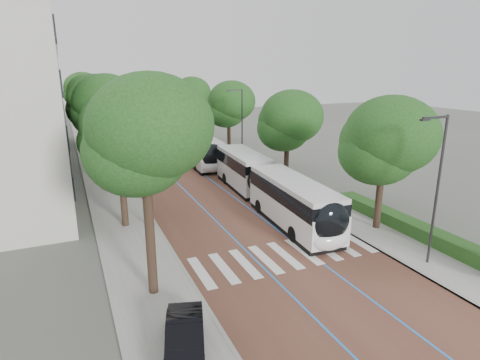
% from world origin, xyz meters
% --- Properties ---
extents(ground, '(160.00, 160.00, 0.00)m').
position_xyz_m(ground, '(0.00, 0.00, 0.00)').
color(ground, '#51544C').
rests_on(ground, ground).
extents(road, '(11.00, 140.00, 0.02)m').
position_xyz_m(road, '(0.00, 40.00, 0.01)').
color(road, '#563026').
rests_on(road, ground).
extents(sidewalk_left, '(4.00, 140.00, 0.12)m').
position_xyz_m(sidewalk_left, '(-7.50, 40.00, 0.06)').
color(sidewalk_left, gray).
rests_on(sidewalk_left, ground).
extents(sidewalk_right, '(4.00, 140.00, 0.12)m').
position_xyz_m(sidewalk_right, '(7.50, 40.00, 0.06)').
color(sidewalk_right, gray).
rests_on(sidewalk_right, ground).
extents(kerb_left, '(0.20, 140.00, 0.14)m').
position_xyz_m(kerb_left, '(-5.60, 40.00, 0.06)').
color(kerb_left, gray).
rests_on(kerb_left, ground).
extents(kerb_right, '(0.20, 140.00, 0.14)m').
position_xyz_m(kerb_right, '(5.60, 40.00, 0.06)').
color(kerb_right, gray).
rests_on(kerb_right, ground).
extents(zebra_crossing, '(10.55, 3.60, 0.01)m').
position_xyz_m(zebra_crossing, '(0.20, 1.00, 0.03)').
color(zebra_crossing, silver).
rests_on(zebra_crossing, ground).
extents(lane_line_left, '(0.12, 126.00, 0.01)m').
position_xyz_m(lane_line_left, '(-1.60, 40.00, 0.02)').
color(lane_line_left, blue).
rests_on(lane_line_left, road).
extents(lane_line_right, '(0.12, 126.00, 0.01)m').
position_xyz_m(lane_line_right, '(1.60, 40.00, 0.02)').
color(lane_line_right, blue).
rests_on(lane_line_right, road).
extents(hedge, '(1.20, 14.00, 0.80)m').
position_xyz_m(hedge, '(9.10, 0.00, 0.52)').
color(hedge, '#1B4A19').
rests_on(hedge, sidewalk_right).
extents(streetlight_near, '(1.82, 0.20, 8.00)m').
position_xyz_m(streetlight_near, '(6.62, -3.00, 4.82)').
color(streetlight_near, '#2E2E31').
rests_on(streetlight_near, sidewalk_right).
extents(streetlight_far, '(1.82, 0.20, 8.00)m').
position_xyz_m(streetlight_far, '(6.62, 22.00, 4.82)').
color(streetlight_far, '#2E2E31').
rests_on(streetlight_far, sidewalk_right).
extents(lamp_post_left, '(0.14, 0.14, 8.00)m').
position_xyz_m(lamp_post_left, '(-6.10, 8.00, 4.12)').
color(lamp_post_left, '#2E2E31').
rests_on(lamp_post_left, sidewalk_left).
extents(trees_left, '(6.03, 60.70, 9.64)m').
position_xyz_m(trees_left, '(-7.50, 27.35, 6.64)').
color(trees_left, black).
rests_on(trees_left, ground).
extents(trees_right, '(5.81, 47.81, 8.31)m').
position_xyz_m(trees_right, '(7.70, 22.10, 5.69)').
color(trees_right, black).
rests_on(trees_right, ground).
extents(lead_bus, '(3.61, 18.51, 3.20)m').
position_xyz_m(lead_bus, '(3.11, 8.48, 1.63)').
color(lead_bus, black).
rests_on(lead_bus, ground).
extents(bus_queued_0, '(3.07, 12.50, 3.20)m').
position_xyz_m(bus_queued_0, '(2.66, 24.59, 1.62)').
color(bus_queued_0, silver).
rests_on(bus_queued_0, ground).
extents(bus_queued_1, '(2.60, 12.41, 3.20)m').
position_xyz_m(bus_queued_1, '(2.86, 37.44, 1.62)').
color(bus_queued_1, silver).
rests_on(bus_queued_1, ground).
extents(bus_queued_2, '(2.80, 12.45, 3.20)m').
position_xyz_m(bus_queued_2, '(2.52, 51.70, 1.62)').
color(bus_queued_2, silver).
rests_on(bus_queued_2, ground).
extents(bus_queued_3, '(2.79, 12.45, 3.20)m').
position_xyz_m(bus_queued_3, '(2.59, 65.55, 1.62)').
color(bus_queued_3, silver).
rests_on(bus_queued_3, ground).
extents(parked_car, '(2.45, 4.21, 1.31)m').
position_xyz_m(parked_car, '(-7.31, -4.74, 0.78)').
color(parked_car, black).
rests_on(parked_car, sidewalk_left).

